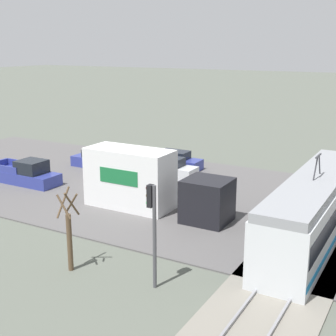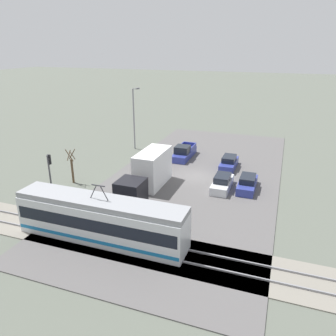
# 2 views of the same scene
# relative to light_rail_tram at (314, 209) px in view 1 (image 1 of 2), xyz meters

# --- Properties ---
(ground_plane) EXTENTS (320.00, 320.00, 0.00)m
(ground_plane) POSITION_rel_light_rail_tram_xyz_m (-3.43, -15.06, -1.74)
(ground_plane) COLOR #565B51
(road_surface) EXTENTS (18.40, 41.63, 0.08)m
(road_surface) POSITION_rel_light_rail_tram_xyz_m (-3.43, -15.06, -1.70)
(road_surface) COLOR #565454
(road_surface) RESTS_ON ground
(rail_bed) EXTENTS (58.67, 4.40, 0.22)m
(rail_bed) POSITION_rel_light_rail_tram_xyz_m (-3.43, 0.00, -1.69)
(rail_bed) COLOR gray
(rail_bed) RESTS_ON ground
(light_rail_tram) EXTENTS (13.56, 2.63, 4.55)m
(light_rail_tram) POSITION_rel_light_rail_tram_xyz_m (0.00, 0.00, 0.00)
(light_rail_tram) COLOR silver
(light_rail_tram) RESTS_ON ground
(box_truck) EXTENTS (2.44, 9.41, 3.73)m
(box_truck) POSITION_rel_light_rail_tram_xyz_m (0.37, -9.98, 0.06)
(box_truck) COLOR black
(box_truck) RESTS_ON ground
(pickup_truck) EXTENTS (1.95, 5.69, 1.80)m
(pickup_truck) POSITION_rel_light_rail_tram_xyz_m (-0.12, -20.95, -0.98)
(pickup_truck) COLOR navy
(pickup_truck) RESTS_ON ground
(sedan_car_0) EXTENTS (1.72, 4.58, 1.52)m
(sedan_car_0) POSITION_rel_light_rail_tram_xyz_m (-6.91, -12.66, -1.04)
(sedan_car_0) COLOR silver
(sedan_car_0) RESTS_ON ground
(sedan_car_1) EXTENTS (1.72, 4.56, 1.50)m
(sedan_car_1) POSITION_rel_light_rail_tram_xyz_m (-6.47, -19.13, -1.04)
(sedan_car_1) COLOR navy
(sedan_car_1) RESTS_ON ground
(sedan_car_2) EXTENTS (1.72, 4.60, 1.47)m
(sedan_car_2) POSITION_rel_light_rail_tram_xyz_m (-9.40, -13.45, -1.06)
(sedan_car_2) COLOR navy
(sedan_car_2) RESTS_ON ground
(traffic_light_pole) EXTENTS (0.28, 0.47, 4.54)m
(traffic_light_pole) POSITION_rel_light_rail_tram_xyz_m (8.32, -4.74, 1.24)
(traffic_light_pole) COLOR #47474C
(traffic_light_pole) RESTS_ON ground
(street_tree) EXTENTS (0.93, 0.77, 3.88)m
(street_tree) POSITION_rel_light_rail_tram_xyz_m (8.85, -8.84, 0.02)
(street_tree) COLOR brown
(street_tree) RESTS_ON ground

